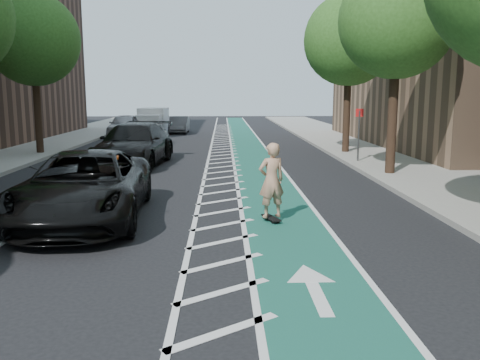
{
  "coord_description": "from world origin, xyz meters",
  "views": [
    {
      "loc": [
        1.52,
        -10.56,
        3.18
      ],
      "look_at": [
        1.92,
        1.49,
        1.1
      ],
      "focal_mm": 38.0,
      "sensor_mm": 36.0,
      "label": 1
    }
  ],
  "objects_px": {
    "suv_near": "(85,187)",
    "suv_far": "(134,145)",
    "barrel_a": "(120,170)",
    "skateboarder": "(271,180)"
  },
  "relations": [
    {
      "from": "suv_near",
      "to": "barrel_a",
      "type": "xyz_separation_m",
      "value": [
        -0.25,
        5.65,
        -0.42
      ]
    },
    {
      "from": "skateboarder",
      "to": "suv_near",
      "type": "relative_size",
      "value": 0.3
    },
    {
      "from": "skateboarder",
      "to": "suv_near",
      "type": "height_order",
      "value": "skateboarder"
    },
    {
      "from": "skateboarder",
      "to": "barrel_a",
      "type": "relative_size",
      "value": 2.02
    },
    {
      "from": "suv_near",
      "to": "barrel_a",
      "type": "distance_m",
      "value": 5.67
    },
    {
      "from": "skateboarder",
      "to": "barrel_a",
      "type": "bearing_deg",
      "value": -69.26
    },
    {
      "from": "barrel_a",
      "to": "skateboarder",
      "type": "bearing_deg",
      "value": -50.45
    },
    {
      "from": "suv_far",
      "to": "barrel_a",
      "type": "xyz_separation_m",
      "value": [
        0.2,
        -4.14,
        -0.49
      ]
    },
    {
      "from": "suv_near",
      "to": "suv_far",
      "type": "height_order",
      "value": "suv_far"
    },
    {
      "from": "skateboarder",
      "to": "barrel_a",
      "type": "xyz_separation_m",
      "value": [
        -4.91,
        5.94,
        -0.6
      ]
    }
  ]
}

